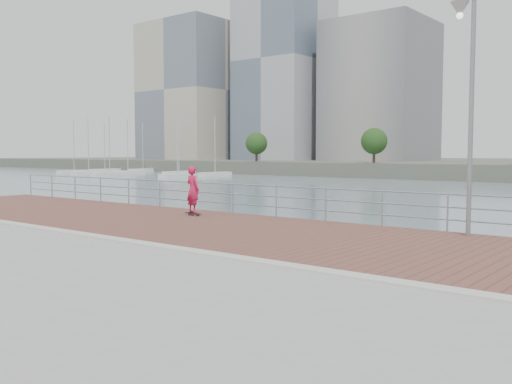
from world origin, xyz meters
The scene contains 8 objects.
water centered at (0.00, 0.00, -2.00)m, with size 400.00×400.00×0.00m, color slate.
brick_lane centered at (0.00, 3.60, 0.01)m, with size 40.00×6.80×0.02m, color brown.
curb centered at (0.00, 0.00, 0.03)m, with size 40.00×0.40×0.06m, color #B7B5AD.
guardrail centered at (0.00, 7.00, 0.69)m, with size 39.06×0.06×1.13m.
street_lamp centered at (3.84, 6.03, 4.56)m, with size 0.47×1.36×6.42m.
skateboard centered at (-5.64, 5.38, 0.09)m, with size 0.77×0.32×0.09m.
skateboarder centered at (-5.64, 5.38, 0.96)m, with size 0.62×0.41×1.70m, color #C31A45.
marina centered at (-78.76, 62.31, -1.51)m, with size 34.68×24.19×10.74m.
Camera 1 is at (8.98, -9.20, 2.30)m, focal length 40.00 mm.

